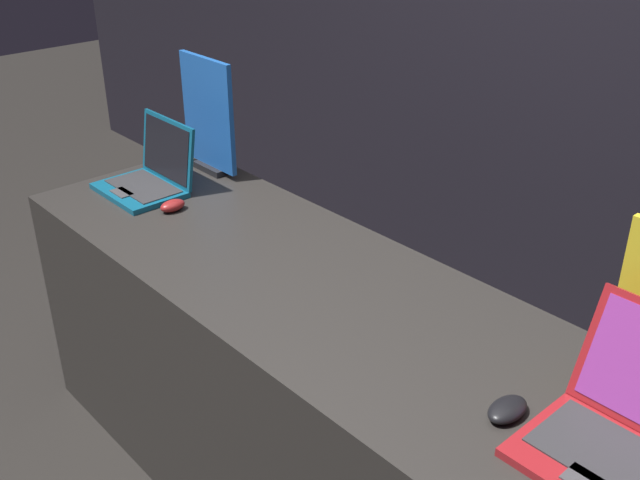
# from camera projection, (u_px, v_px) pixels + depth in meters

# --- Properties ---
(wall_back) EXTENTS (8.00, 0.05, 2.80)m
(wall_back) POSITION_uv_depth(u_px,v_px,m) (596.00, 34.00, 2.76)
(wall_back) COLOR black
(wall_back) RESTS_ON ground_plane
(display_counter) EXTENTS (2.33, 0.73, 0.88)m
(display_counter) POSITION_uv_depth(u_px,v_px,m) (317.00, 403.00, 2.38)
(display_counter) COLOR #282623
(display_counter) RESTS_ON ground_plane
(laptop_front) EXTENTS (0.32, 0.28, 0.25)m
(laptop_front) POSITION_uv_depth(u_px,v_px,m) (150.00, 174.00, 2.75)
(laptop_front) COLOR #0F5170
(laptop_front) RESTS_ON display_counter
(mouse_front) EXTENTS (0.06, 0.09, 0.04)m
(mouse_front) POSITION_uv_depth(u_px,v_px,m) (173.00, 206.00, 2.60)
(mouse_front) COLOR maroon
(mouse_front) RESTS_ON display_counter
(promo_stand_front) EXTENTS (0.30, 0.07, 0.45)m
(promo_stand_front) POSITION_uv_depth(u_px,v_px,m) (208.00, 118.00, 2.84)
(promo_stand_front) COLOR black
(promo_stand_front) RESTS_ON display_counter
(laptop_back) EXTENTS (0.37, 0.37, 0.28)m
(laptop_back) POSITION_uv_depth(u_px,v_px,m) (633.00, 431.00, 1.53)
(laptop_back) COLOR maroon
(laptop_back) RESTS_ON display_counter
(mouse_back) EXTENTS (0.07, 0.11, 0.04)m
(mouse_back) POSITION_uv_depth(u_px,v_px,m) (507.00, 409.00, 1.66)
(mouse_back) COLOR black
(mouse_back) RESTS_ON display_counter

